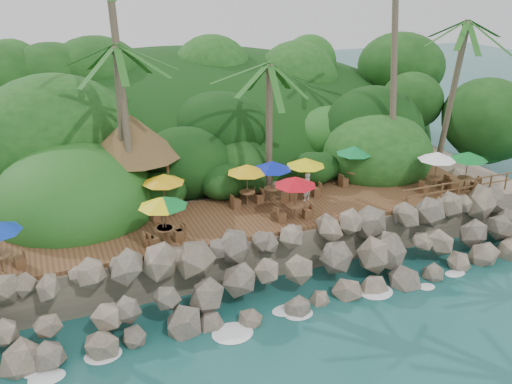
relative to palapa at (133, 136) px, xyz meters
name	(u,v)px	position (x,y,z in m)	size (l,w,h in m)	color
ground	(308,314)	(5.21, -10.00, -5.79)	(140.00, 140.00, 0.00)	#19514F
land_base	(200,172)	(5.21, 6.00, -4.74)	(32.00, 25.20, 2.10)	gray
jungle_hill	(173,154)	(5.21, 13.50, -5.79)	(44.80, 28.00, 15.40)	#143811
seawall	(289,269)	(5.21, -8.00, -4.64)	(29.00, 4.00, 2.30)	gray
terrace	(256,214)	(5.21, -4.00, -3.59)	(26.00, 5.00, 0.20)	brown
jungle_foliage	(205,192)	(5.21, 5.00, -5.79)	(44.00, 16.00, 12.00)	#143811
foam_line	(305,310)	(5.21, -9.70, -5.76)	(25.20, 0.80, 0.06)	white
palms	(234,5)	(5.23, -1.17, 6.33)	(33.58, 6.76, 13.16)	brown
palapa	(133,136)	(0.00, 0.00, 0.00)	(4.93, 4.93, 4.60)	brown
dining_clusters	(255,179)	(5.11, -4.15, -1.62)	(25.68, 5.28, 2.25)	brown
railing	(459,187)	(15.94, -6.35, -2.88)	(7.20, 0.10, 1.00)	brown
waiter	(306,187)	(8.25, -3.59, -2.70)	(0.58, 0.38, 1.58)	white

